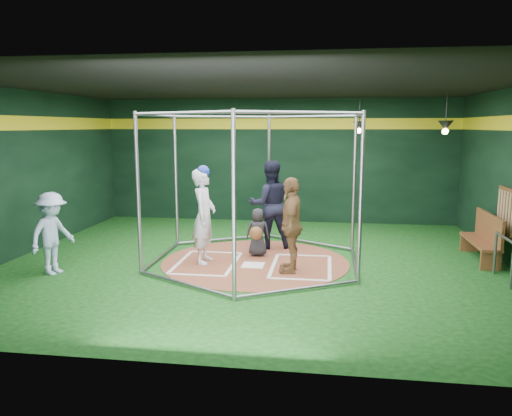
# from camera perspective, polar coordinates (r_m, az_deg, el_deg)

# --- Properties ---
(room_shell) EXTENTS (10.10, 9.10, 3.53)m
(room_shell) POSITION_cam_1_polar(r_m,az_deg,el_deg) (9.91, -0.08, 3.65)
(room_shell) COLOR #0D3B0E
(room_shell) RESTS_ON ground
(clay_disc) EXTENTS (3.80, 3.80, 0.01)m
(clay_disc) POSITION_cam_1_polar(r_m,az_deg,el_deg) (10.22, -0.08, -6.15)
(clay_disc) COLOR brown
(clay_disc) RESTS_ON ground
(home_plate) EXTENTS (0.43, 0.43, 0.01)m
(home_plate) POSITION_cam_1_polar(r_m,az_deg,el_deg) (9.94, -0.33, -6.54)
(home_plate) COLOR white
(home_plate) RESTS_ON clay_disc
(batter_box_left) EXTENTS (1.17, 1.77, 0.01)m
(batter_box_left) POSITION_cam_1_polar(r_m,az_deg,el_deg) (10.16, -5.63, -6.23)
(batter_box_left) COLOR white
(batter_box_left) RESTS_ON clay_disc
(batter_box_right) EXTENTS (1.17, 1.77, 0.01)m
(batter_box_right) POSITION_cam_1_polar(r_m,az_deg,el_deg) (9.89, 5.20, -6.66)
(batter_box_right) COLOR white
(batter_box_right) RESTS_ON clay_disc
(batting_cage) EXTENTS (4.05, 4.67, 3.00)m
(batting_cage) POSITION_cam_1_polar(r_m,az_deg,el_deg) (9.93, -0.08, 2.19)
(batting_cage) COLOR gray
(batting_cage) RESTS_ON ground
(bat_rack) EXTENTS (0.07, 1.25, 0.98)m
(bat_rack) POSITION_cam_1_polar(r_m,az_deg,el_deg) (10.87, 26.91, -0.61)
(bat_rack) COLOR brown
(bat_rack) RESTS_ON room_shell
(pendant_lamp_near) EXTENTS (0.34, 0.34, 0.90)m
(pendant_lamp_near) POSITION_cam_1_polar(r_m,az_deg,el_deg) (13.37, 11.70, 9.17)
(pendant_lamp_near) COLOR black
(pendant_lamp_near) RESTS_ON room_shell
(pendant_lamp_far) EXTENTS (0.34, 0.34, 0.90)m
(pendant_lamp_far) POSITION_cam_1_polar(r_m,az_deg,el_deg) (12.03, 20.84, 8.76)
(pendant_lamp_far) COLOR black
(pendant_lamp_far) RESTS_ON room_shell
(batter_figure) EXTENTS (0.47, 0.70, 1.96)m
(batter_figure) POSITION_cam_1_polar(r_m,az_deg,el_deg) (10.01, -5.97, -0.79)
(batter_figure) COLOR silver
(batter_figure) RESTS_ON clay_disc
(visitor_leopard) EXTENTS (0.45, 1.06, 1.80)m
(visitor_leopard) POSITION_cam_1_polar(r_m,az_deg,el_deg) (9.36, 4.05, -1.94)
(visitor_leopard) COLOR #AA7C48
(visitor_leopard) RESTS_ON clay_disc
(catcher_figure) EXTENTS (0.53, 0.58, 1.02)m
(catcher_figure) POSITION_cam_1_polar(r_m,az_deg,el_deg) (10.53, 0.18, -2.78)
(catcher_figure) COLOR black
(catcher_figure) RESTS_ON clay_disc
(umpire) EXTENTS (1.13, 0.99, 1.97)m
(umpire) POSITION_cam_1_polar(r_m,az_deg,el_deg) (11.20, 1.58, 0.41)
(umpire) COLOR black
(umpire) RESTS_ON clay_disc
(bystander_blue) EXTENTS (0.81, 1.11, 1.54)m
(bystander_blue) POSITION_cam_1_polar(r_m,az_deg,el_deg) (10.00, -22.28, -2.71)
(bystander_blue) COLOR #ACC2E4
(bystander_blue) RESTS_ON ground
(dugout_bench) EXTENTS (0.39, 1.68, 0.98)m
(dugout_bench) POSITION_cam_1_polar(r_m,az_deg,el_deg) (11.24, 24.62, -2.99)
(dugout_bench) COLOR brown
(dugout_bench) RESTS_ON ground
(steel_railing) EXTENTS (0.05, 0.94, 0.81)m
(steel_railing) POSITION_cam_1_polar(r_m,az_deg,el_deg) (9.90, 26.48, -4.48)
(steel_railing) COLOR gray
(steel_railing) RESTS_ON ground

